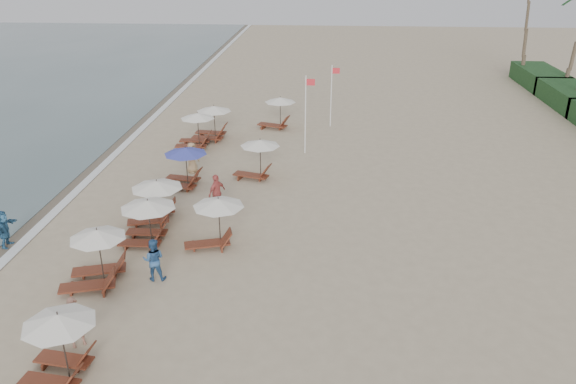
# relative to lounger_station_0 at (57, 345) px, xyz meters

# --- Properties ---
(ground) EXTENTS (160.00, 160.00, 0.00)m
(ground) POSITION_rel_lounger_station_0_xyz_m (5.68, 4.35, -1.20)
(ground) COLOR tan
(ground) RESTS_ON ground
(wet_sand_band) EXTENTS (3.20, 140.00, 0.01)m
(wet_sand_band) POSITION_rel_lounger_station_0_xyz_m (-6.82, 14.35, -1.20)
(wet_sand_band) COLOR #6B5E4C
(wet_sand_band) RESTS_ON ground
(foam_line) EXTENTS (0.50, 140.00, 0.02)m
(foam_line) POSITION_rel_lounger_station_0_xyz_m (-5.52, 14.35, -1.19)
(foam_line) COLOR white
(foam_line) RESTS_ON ground
(lounger_station_0) EXTENTS (2.46, 2.18, 2.33)m
(lounger_station_0) POSITION_rel_lounger_station_0_xyz_m (0.00, 0.00, 0.00)
(lounger_station_0) COLOR brown
(lounger_station_0) RESTS_ON ground
(lounger_station_1) EXTENTS (2.66, 2.49, 2.38)m
(lounger_station_1) POSITION_rel_lounger_station_0_xyz_m (-0.92, 5.15, -0.13)
(lounger_station_1) COLOR brown
(lounger_station_1) RESTS_ON ground
(lounger_station_2) EXTENTS (2.57, 2.43, 2.06)m
(lounger_station_2) POSITION_rel_lounger_station_0_xyz_m (0.02, 8.58, -0.05)
(lounger_station_2) COLOR brown
(lounger_station_2) RESTS_ON ground
(lounger_station_3) EXTENTS (2.70, 2.43, 2.06)m
(lounger_station_3) POSITION_rel_lounger_station_0_xyz_m (-0.24, 10.74, -0.10)
(lounger_station_3) COLOR brown
(lounger_station_3) RESTS_ON ground
(lounger_station_4) EXTENTS (2.61, 2.32, 2.24)m
(lounger_station_4) POSITION_rel_lounger_station_0_xyz_m (0.10, 15.02, -0.04)
(lounger_station_4) COLOR brown
(lounger_station_4) RESTS_ON ground
(lounger_station_5) EXTENTS (2.61, 2.20, 2.30)m
(lounger_station_5) POSITION_rel_lounger_station_0_xyz_m (-0.73, 21.57, -0.11)
(lounger_station_5) COLOR brown
(lounger_station_5) RESTS_ON ground
(lounger_station_6) EXTENTS (2.75, 2.35, 2.31)m
(lounger_station_6) POSITION_rel_lounger_station_0_xyz_m (-0.01, 23.32, -0.09)
(lounger_station_6) COLOR brown
(lounger_station_6) RESTS_ON ground
(inland_station_0) EXTENTS (2.73, 2.24, 2.22)m
(inland_station_0) POSITION_rel_lounger_station_0_xyz_m (3.08, 8.42, 0.16)
(inland_station_0) COLOR brown
(inland_station_0) RESTS_ON ground
(inland_station_1) EXTENTS (2.75, 2.24, 2.22)m
(inland_station_1) POSITION_rel_lounger_station_0_xyz_m (3.93, 16.48, 0.15)
(inland_station_1) COLOR brown
(inland_station_1) RESTS_ON ground
(inland_station_2) EXTENTS (2.87, 2.29, 2.22)m
(inland_station_2) POSITION_rel_lounger_station_0_xyz_m (4.20, 26.14, 0.09)
(inland_station_2) COLOR brown
(inland_station_2) RESTS_ON ground
(beachgoer_near) EXTENTS (0.78, 0.75, 1.81)m
(beachgoer_near) POSITION_rel_lounger_station_0_xyz_m (-0.12, 1.52, -0.30)
(beachgoer_near) COLOR #9E6956
(beachgoer_near) RESTS_ON ground
(beachgoer_mid_a) EXTENTS (0.93, 0.76, 1.76)m
(beachgoer_mid_a) POSITION_rel_lounger_station_0_xyz_m (1.24, 5.65, -0.32)
(beachgoer_mid_a) COLOR #2D5689
(beachgoer_mid_a) RESTS_ON ground
(beachgoer_far_a) EXTENTS (0.98, 1.18, 1.89)m
(beachgoer_far_a) POSITION_rel_lounger_station_0_xyz_m (2.50, 12.16, -0.26)
(beachgoer_far_a) COLOR #C7534F
(beachgoer_far_a) RESTS_ON ground
(beachgoer_far_b) EXTENTS (0.93, 1.05, 1.80)m
(beachgoer_far_b) POSITION_rel_lounger_station_0_xyz_m (0.12, 17.13, -0.30)
(beachgoer_far_b) COLOR tan
(beachgoer_far_b) RESTS_ON ground
(waterline_walker) EXTENTS (0.54, 1.59, 1.70)m
(waterline_walker) POSITION_rel_lounger_station_0_xyz_m (-6.03, 7.82, -0.35)
(waterline_walker) COLOR #2D6088
(waterline_walker) RESTS_ON ground
(flag_pole_near) EXTENTS (0.60, 0.08, 4.95)m
(flag_pole_near) POSITION_rel_lounger_station_0_xyz_m (6.52, 20.94, 1.52)
(flag_pole_near) COLOR silver
(flag_pole_near) RESTS_ON ground
(flag_pole_far) EXTENTS (0.59, 0.08, 4.47)m
(flag_pole_far) POSITION_rel_lounger_station_0_xyz_m (8.12, 26.85, 1.28)
(flag_pole_far) COLOR silver
(flag_pole_far) RESTS_ON ground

